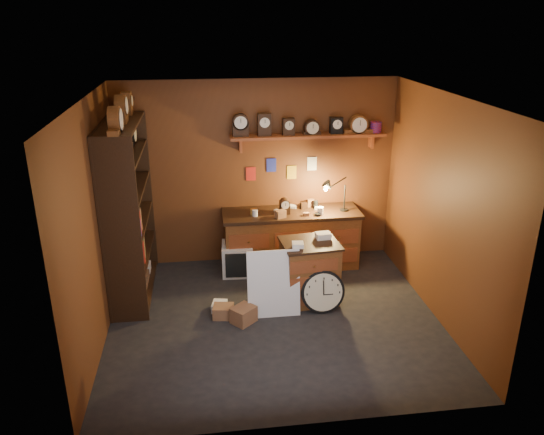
{
  "coord_description": "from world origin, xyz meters",
  "views": [
    {
      "loc": [
        -0.78,
        -5.58,
        3.54
      ],
      "look_at": [
        0.01,
        0.35,
        1.22
      ],
      "focal_mm": 35.0,
      "sensor_mm": 36.0,
      "label": 1
    }
  ],
  "objects_px": {
    "shelving_unit": "(126,204)",
    "workbench": "(291,236)",
    "big_round_clock": "(323,292)",
    "low_cabinet": "(309,269)"
  },
  "relations": [
    {
      "from": "workbench",
      "to": "big_round_clock",
      "type": "height_order",
      "value": "workbench"
    },
    {
      "from": "shelving_unit",
      "to": "big_round_clock",
      "type": "distance_m",
      "value": 2.75
    },
    {
      "from": "low_cabinet",
      "to": "big_round_clock",
      "type": "height_order",
      "value": "low_cabinet"
    },
    {
      "from": "shelving_unit",
      "to": "workbench",
      "type": "xyz_separation_m",
      "value": [
        2.24,
        0.49,
        -0.78
      ]
    },
    {
      "from": "shelving_unit",
      "to": "low_cabinet",
      "type": "xyz_separation_m",
      "value": [
        2.31,
        -0.54,
        -0.81
      ]
    },
    {
      "from": "workbench",
      "to": "low_cabinet",
      "type": "bearing_deg",
      "value": -86.37
    },
    {
      "from": "shelving_unit",
      "to": "big_round_clock",
      "type": "xyz_separation_m",
      "value": [
        2.42,
        -0.85,
        -0.98
      ]
    },
    {
      "from": "low_cabinet",
      "to": "big_round_clock",
      "type": "distance_m",
      "value": 0.37
    },
    {
      "from": "shelving_unit",
      "to": "low_cabinet",
      "type": "distance_m",
      "value": 2.5
    },
    {
      "from": "workbench",
      "to": "big_round_clock",
      "type": "bearing_deg",
      "value": -82.45
    }
  ]
}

